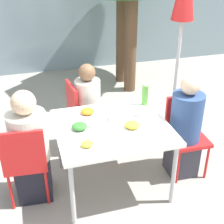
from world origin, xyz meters
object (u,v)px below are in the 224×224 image
chair_far (81,111)px  salad_bowl (116,117)px  bottle (145,95)px  chair_right (185,129)px  person_right (185,130)px  person_far (88,110)px  closed_umbrella (184,4)px  drinking_cup (141,111)px  chair_left (25,159)px  person_left (30,150)px

chair_far → salad_bowl: bearing=13.6°
chair_far → bottle: 0.85m
chair_right → person_right: size_ratio=0.75×
chair_far → person_far: person_far is taller
chair_far → person_far: bearing=58.0°
salad_bowl → person_far: bearing=104.0°
person_far → closed_umbrella: closed_umbrella is taller
closed_umbrella → salad_bowl: 1.57m
bottle → salad_bowl: (-0.40, -0.23, -0.09)m
drinking_cup → chair_left: bearing=-174.2°
person_right → person_far: (-0.88, 0.77, -0.02)m
chair_far → bottle: bottle is taller
chair_left → drinking_cup: size_ratio=8.83×
chair_left → bottle: bottle is taller
person_left → closed_umbrella: 2.35m
chair_left → chair_right: (1.71, 0.07, 0.00)m
chair_far → closed_umbrella: 1.74m
person_right → closed_umbrella: (0.30, 0.86, 1.15)m
person_left → person_far: person_left is taller
chair_right → chair_far: size_ratio=1.00×
person_left → drinking_cup: 1.17m
closed_umbrella → drinking_cup: 1.39m
drinking_cup → salad_bowl: 0.27m
chair_left → salad_bowl: (0.94, 0.12, 0.24)m
person_right → bottle: person_right is taller
person_left → chair_right: 1.66m
person_right → bottle: (-0.33, 0.36, 0.30)m
person_right → closed_umbrella: bearing=-107.5°
person_left → person_right: 1.61m
chair_right → salad_bowl: bearing=-2.5°
bottle → person_right: bearing=-48.0°
person_left → closed_umbrella: bearing=26.5°
chair_left → person_right: (1.66, -0.01, 0.04)m
person_right → person_left: bearing=-1.4°
chair_far → drinking_cup: (0.51, -0.68, 0.27)m
person_far → drinking_cup: 0.80m
person_far → drinking_cup: size_ratio=11.32×
bottle → chair_left: bearing=-165.3°
closed_umbrella → bottle: size_ratio=9.46×
bottle → drinking_cup: 0.27m
person_left → person_far: 0.99m
chair_right → person_far: person_far is taller
chair_far → person_far: size_ratio=0.78×
person_left → bottle: bearing=16.7°
person_left → bottle: person_left is taller
chair_left → chair_far: bearing=53.7°
drinking_cup → bottle: bearing=59.9°
person_left → drinking_cup: (1.15, 0.05, 0.23)m
person_far → bottle: (0.56, -0.41, 0.31)m
chair_left → person_far: bearing=48.9°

